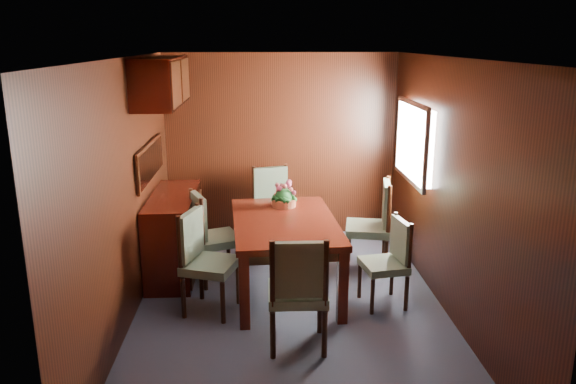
{
  "coord_description": "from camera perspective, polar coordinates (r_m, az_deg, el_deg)",
  "views": [
    {
      "loc": [
        -0.29,
        -5.01,
        2.55
      ],
      "look_at": [
        0.0,
        0.51,
        1.05
      ],
      "focal_mm": 35.0,
      "sensor_mm": 36.0,
      "label": 1
    }
  ],
  "objects": [
    {
      "name": "ground",
      "position": [
        5.63,
        0.27,
        -11.74
      ],
      "size": [
        4.5,
        4.5,
        0.0
      ],
      "primitive_type": "plane",
      "color": "#3B3E50",
      "rests_on": "ground"
    },
    {
      "name": "room_shell",
      "position": [
        5.42,
        -1.01,
        5.43
      ],
      "size": [
        3.06,
        4.52,
        2.41
      ],
      "color": "black",
      "rests_on": "ground"
    },
    {
      "name": "sideboard",
      "position": [
        6.44,
        -11.45,
        -4.15
      ],
      "size": [
        0.48,
        1.4,
        0.9
      ],
      "primitive_type": "cube",
      "color": "#320C06",
      "rests_on": "ground"
    },
    {
      "name": "dining_table",
      "position": [
        5.76,
        -0.35,
        -3.88
      ],
      "size": [
        1.14,
        1.72,
        0.78
      ],
      "rotation": [
        0.0,
        0.0,
        0.06
      ],
      "color": "#320C06",
      "rests_on": "ground"
    },
    {
      "name": "chair_left_near",
      "position": [
        5.44,
        -8.66,
        -6.4
      ],
      "size": [
        0.59,
        0.6,
        1.01
      ],
      "rotation": [
        0.0,
        0.0,
        -1.89
      ],
      "color": "black",
      "rests_on": "ground"
    },
    {
      "name": "chair_left_far",
      "position": [
        6.08,
        -7.98,
        -4.07
      ],
      "size": [
        0.6,
        0.61,
        1.01
      ],
      "rotation": [
        0.0,
        0.0,
        -1.2
      ],
      "color": "black",
      "rests_on": "ground"
    },
    {
      "name": "chair_right_near",
      "position": [
        5.62,
        10.36,
        -6.52
      ],
      "size": [
        0.47,
        0.48,
        0.89
      ],
      "rotation": [
        0.0,
        0.0,
        1.73
      ],
      "color": "black",
      "rests_on": "ground"
    },
    {
      "name": "chair_right_far",
      "position": [
        6.39,
        8.83,
        -2.91
      ],
      "size": [
        0.56,
        0.58,
        1.05
      ],
      "rotation": [
        0.0,
        0.0,
        1.39
      ],
      "color": "black",
      "rests_on": "ground"
    },
    {
      "name": "chair_head",
      "position": [
        4.7,
        1.03,
        -9.67
      ],
      "size": [
        0.5,
        0.48,
        1.03
      ],
      "rotation": [
        0.0,
        0.0,
        -0.01
      ],
      "color": "black",
      "rests_on": "ground"
    },
    {
      "name": "chair_foot",
      "position": [
        7.08,
        -1.53,
        -1.07
      ],
      "size": [
        0.59,
        0.57,
        1.02
      ],
      "rotation": [
        0.0,
        0.0,
        3.41
      ],
      "color": "black",
      "rests_on": "ground"
    },
    {
      "name": "flower_centerpiece",
      "position": [
        6.15,
        -0.42,
        -0.24
      ],
      "size": [
        0.29,
        0.29,
        0.29
      ],
      "color": "#B75A38",
      "rests_on": "dining_table"
    }
  ]
}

